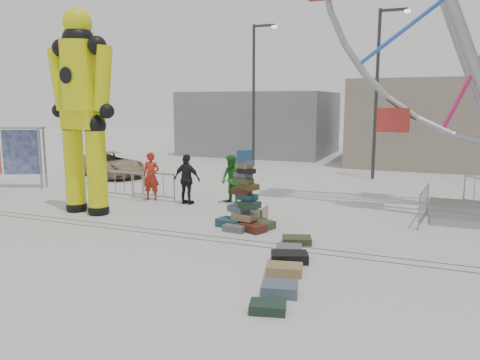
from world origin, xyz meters
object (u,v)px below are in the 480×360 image
at_px(banner_scaffold, 1,143).
at_px(pedestrian_green, 232,180).
at_px(crash_test_dummy, 82,105).
at_px(steamer_trunk, 250,214).
at_px(barricade_dummy_b, 124,185).
at_px(barricade_dummy_c, 153,186).
at_px(barricade_dummy_a, 85,175).
at_px(suitcase_tower, 245,206).
at_px(barricade_wheel_front, 424,205).
at_px(pedestrian_red, 151,176).
at_px(lamp_post_left, 255,88).
at_px(parked_suv, 110,164).
at_px(lamp_post_right, 379,86).
at_px(pedestrian_black, 187,179).

xyz_separation_m(banner_scaffold, pedestrian_green, (10.48, 0.80, -1.09)).
height_order(crash_test_dummy, pedestrian_green, crash_test_dummy).
xyz_separation_m(steamer_trunk, barricade_dummy_b, (-5.72, 1.37, 0.31)).
bearing_deg(barricade_dummy_c, barricade_dummy_b, -162.63).
bearing_deg(pedestrian_green, steamer_trunk, -26.95).
relative_size(crash_test_dummy, barricade_dummy_a, 3.45).
distance_m(suitcase_tower, barricade_wheel_front, 5.60).
height_order(banner_scaffold, pedestrian_red, banner_scaffold).
bearing_deg(lamp_post_left, banner_scaffold, -125.91).
xyz_separation_m(lamp_post_left, parked_suv, (-5.53, -6.18, -3.87)).
xyz_separation_m(lamp_post_right, barricade_dummy_c, (-7.34, -8.38, -3.93)).
distance_m(barricade_dummy_b, parked_suv, 6.03).
height_order(lamp_post_left, suitcase_tower, lamp_post_left).
distance_m(barricade_dummy_b, barricade_wheel_front, 10.82).
relative_size(barricade_dummy_b, barricade_dummy_c, 1.00).
xyz_separation_m(barricade_dummy_b, pedestrian_black, (2.70, 0.10, 0.38)).
bearing_deg(pedestrian_red, pedestrian_black, -16.13).
bearing_deg(barricade_dummy_a, banner_scaffold, -148.31).
xyz_separation_m(lamp_post_left, barricade_dummy_c, (-0.34, -10.38, -3.93)).
relative_size(suitcase_tower, pedestrian_green, 1.30).
xyz_separation_m(lamp_post_left, pedestrian_green, (2.74, -9.89, -3.57)).
bearing_deg(lamp_post_right, barricade_dummy_a, -147.94).
distance_m(barricade_dummy_c, pedestrian_black, 1.63).
bearing_deg(crash_test_dummy, barricade_dummy_a, 136.58).
relative_size(crash_test_dummy, pedestrian_green, 3.80).
relative_size(barricade_dummy_b, barricade_wheel_front, 1.00).
xyz_separation_m(barricade_dummy_b, pedestrian_red, (1.07, 0.23, 0.37)).
height_order(barricade_wheel_front, pedestrian_black, pedestrian_black).
bearing_deg(crash_test_dummy, steamer_trunk, 15.77).
height_order(barricade_dummy_c, parked_suv, parked_suv).
bearing_deg(pedestrian_red, barricade_dummy_b, -179.02).
distance_m(suitcase_tower, barricade_dummy_b, 6.26).
height_order(banner_scaffold, barricade_dummy_b, banner_scaffold).
relative_size(crash_test_dummy, pedestrian_red, 3.75).
relative_size(barricade_dummy_b, pedestrian_green, 1.10).
distance_m(crash_test_dummy, barricade_dummy_c, 4.15).
height_order(barricade_dummy_c, pedestrian_red, pedestrian_red).
xyz_separation_m(lamp_post_left, barricade_dummy_b, (-1.46, -10.63, -3.93)).
bearing_deg(suitcase_tower, pedestrian_green, 135.86).
xyz_separation_m(barricade_wheel_front, pedestrian_red, (-9.73, -0.23, 0.37)).
distance_m(lamp_post_left, parked_suv, 9.15).
relative_size(crash_test_dummy, barricade_wheel_front, 3.45).
bearing_deg(steamer_trunk, barricade_dummy_b, 166.45).
height_order(lamp_post_right, pedestrian_red, lamp_post_right).
height_order(crash_test_dummy, pedestrian_red, crash_test_dummy).
relative_size(banner_scaffold, parked_suv, 0.82).
bearing_deg(lamp_post_right, steamer_trunk, -105.33).
distance_m(barricade_dummy_b, pedestrian_green, 4.28).
bearing_deg(barricade_dummy_c, pedestrian_black, -0.51).
distance_m(lamp_post_left, steamer_trunk, 13.42).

